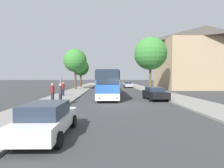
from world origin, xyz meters
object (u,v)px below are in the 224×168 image
object	(u,v)px
tree_right_near	(150,54)
tree_left_near	(81,68)
parked_car_right_near	(155,93)
bus_stop_sign	(61,86)
pedestrian_waiting_far	(52,93)
pedestrian_walking_back	(63,89)
tree_left_far	(75,61)
parked_car_right_far	(128,84)
parked_car_left_curb	(47,119)
bus_front	(107,83)
pedestrian_waiting_near	(60,94)
bus_middle	(107,81)

from	to	relation	value
tree_right_near	tree_left_near	bearing A→B (deg)	135.87
parked_car_right_near	bus_stop_sign	xyz separation A→B (m)	(-10.36, -1.38, 0.91)
pedestrian_waiting_far	pedestrian_walking_back	distance (m)	6.24
pedestrian_waiting_far	tree_right_near	distance (m)	19.54
parked_car_right_near	tree_left_near	distance (m)	27.65
tree_right_near	tree_left_far	bearing A→B (deg)	158.51
bus_stop_sign	pedestrian_walking_back	size ratio (longest dim) A/B	1.39
parked_car_right_far	pedestrian_walking_back	world-z (taller)	pedestrian_walking_back
pedestrian_waiting_far	parked_car_right_near	bearing A→B (deg)	76.85
pedestrian_waiting_far	tree_left_near	world-z (taller)	tree_left_near
tree_left_near	parked_car_left_curb	bearing A→B (deg)	-84.08
tree_left_far	pedestrian_walking_back	bearing A→B (deg)	-87.29
pedestrian_waiting_far	tree_right_near	size ratio (longest dim) A/B	0.20
parked_car_left_curb	parked_car_right_far	size ratio (longest dim) A/B	1.01
pedestrian_walking_back	tree_left_near	bearing A→B (deg)	-172.00
parked_car_left_curb	parked_car_right_near	distance (m)	14.65
pedestrian_waiting_far	bus_front	bearing A→B (deg)	110.50
pedestrian_waiting_near	tree_left_near	size ratio (longest dim) A/B	0.27
tree_left_far	parked_car_right_near	bearing A→B (deg)	-53.84
pedestrian_waiting_far	bus_stop_sign	bearing A→B (deg)	132.61
pedestrian_walking_back	tree_left_far	xyz separation A→B (m)	(-0.60, 12.78, 4.93)
bus_middle	bus_stop_sign	xyz separation A→B (m)	(-4.93, -18.14, -0.11)
bus_stop_sign	bus_front	bearing A→B (deg)	43.05
pedestrian_waiting_far	tree_left_far	bearing A→B (deg)	156.27
parked_car_right_far	pedestrian_waiting_near	size ratio (longest dim) A/B	2.36
parked_car_right_far	tree_right_near	size ratio (longest dim) A/B	0.46
bus_front	bus_middle	bearing A→B (deg)	89.56
parked_car_left_curb	parked_car_right_far	xyz separation A→B (m)	(8.07, 35.94, 0.00)
parked_car_right_far	pedestrian_walking_back	bearing A→B (deg)	61.38
pedestrian_waiting_far	tree_right_near	bearing A→B (deg)	108.95
bus_stop_sign	pedestrian_waiting_near	bearing A→B (deg)	-76.67
bus_front	pedestrian_walking_back	bearing A→B (deg)	176.13
parked_car_left_curb	tree_right_near	distance (m)	25.84
parked_car_left_curb	pedestrian_waiting_far	size ratio (longest dim) A/B	2.37
pedestrian_waiting_far	tree_left_far	size ratio (longest dim) A/B	0.23
parked_car_right_far	parked_car_right_near	bearing A→B (deg)	90.60
parked_car_right_near	pedestrian_walking_back	world-z (taller)	pedestrian_walking_back
bus_front	tree_left_far	size ratio (longest dim) A/B	1.47
bus_middle	tree_left_near	world-z (taller)	tree_left_near
pedestrian_walking_back	bus_front	bearing A→B (deg)	92.43
pedestrian_waiting_near	pedestrian_walking_back	distance (m)	7.41
bus_middle	parked_car_right_far	world-z (taller)	bus_middle
pedestrian_walking_back	tree_left_far	world-z (taller)	tree_left_far
parked_car_right_far	tree_right_near	world-z (taller)	tree_right_near
bus_front	parked_car_right_near	bearing A→B (deg)	-30.19
parked_car_left_curb	pedestrian_waiting_near	distance (m)	8.56
bus_front	bus_stop_sign	size ratio (longest dim) A/B	4.90
pedestrian_waiting_near	pedestrian_walking_back	size ratio (longest dim) A/B	1.04
bus_front	tree_left_far	world-z (taller)	tree_left_far
parked_car_right_near	pedestrian_waiting_far	xyz separation A→B (m)	(-10.84, -2.68, 0.32)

